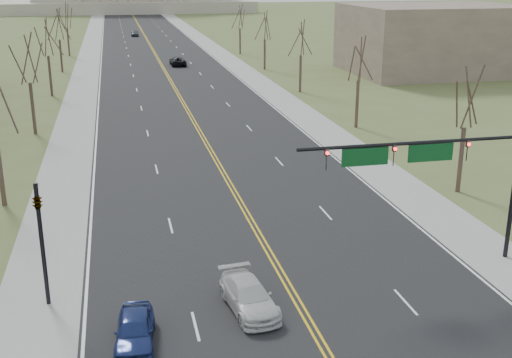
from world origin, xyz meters
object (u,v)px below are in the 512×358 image
signal_mast (429,162)px  car_far_nb (178,61)px  signal_left (41,231)px  car_sb_outer_second (135,330)px  car_far_sb (135,33)px  car_sb_inner_second (249,296)px

signal_mast → car_far_nb: signal_mast is taller
signal_mast → signal_left: 19.06m
car_sb_outer_second → car_far_sb: car_far_sb is taller
signal_mast → car_sb_outer_second: 16.50m
car_sb_inner_second → car_far_nb: size_ratio=0.90×
signal_mast → car_far_sb: size_ratio=2.99×
car_sb_inner_second → car_far_nb: (4.97, 80.48, 0.04)m
car_sb_inner_second → signal_mast: bearing=7.2°
signal_mast → car_far_sb: signal_mast is taller
signal_left → car_far_nb: 79.24m
car_far_nb → car_sb_outer_second: bearing=82.1°
signal_left → car_sb_inner_second: bearing=-15.7°
car_sb_outer_second → car_sb_inner_second: bearing=24.1°
signal_mast → signal_left: (-18.95, 0.00, -2.05)m
car_sb_inner_second → car_far_sb: car_far_sb is taller
signal_mast → car_sb_outer_second: size_ratio=3.04×
signal_mast → signal_left: bearing=180.0°
signal_left → car_far_nb: (14.08, 77.92, -2.99)m
signal_mast → car_sb_outer_second: signal_mast is taller
car_sb_outer_second → car_far_nb: bearing=88.0°
signal_left → car_far_nb: size_ratio=1.17×
car_sb_inner_second → signal_left: bearing=157.0°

